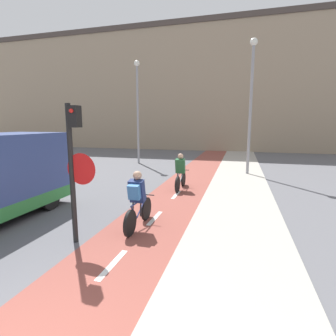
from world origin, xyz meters
TOP-DOWN VIEW (x-y plane):
  - building_row_background at (0.00, 26.80)m, footprint 60.00×5.20m
  - traffic_light_pole at (-1.16, 3.69)m, footprint 0.67×0.25m
  - street_lamp_far at (-4.29, 15.09)m, footprint 0.36×0.36m
  - street_lamp_sidewalk at (2.60, 12.89)m, footprint 0.36×0.36m
  - cyclist_near at (-0.20, 4.77)m, footprint 0.46×1.72m
  - cyclist_far at (-0.04, 8.89)m, footprint 0.46×1.68m

SIDE VIEW (x-z plane):
  - cyclist_far at x=-0.04m, z-range -0.06..1.38m
  - cyclist_near at x=-0.20m, z-range -0.03..1.43m
  - traffic_light_pole at x=-1.16m, z-range 0.37..3.37m
  - street_lamp_far at x=-4.29m, z-range 0.75..7.25m
  - street_lamp_sidewalk at x=2.60m, z-range 0.75..7.38m
  - building_row_background at x=0.00m, z-range 0.01..12.15m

